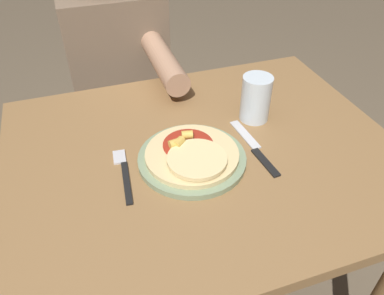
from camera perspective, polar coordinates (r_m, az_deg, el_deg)
name	(u,v)px	position (r m, az deg, el deg)	size (l,w,h in m)	color
dining_table	(203,192)	(0.99, 1.73, -6.87)	(0.93, 0.74, 0.77)	olive
plate	(192,159)	(0.85, 0.00, -1.71)	(0.25, 0.25, 0.01)	gray
pizza	(192,154)	(0.84, 0.05, -1.02)	(0.21, 0.21, 0.04)	#E0C689
fork	(124,172)	(0.84, -10.39, -3.63)	(0.03, 0.18, 0.00)	black
knife	(255,148)	(0.90, 9.52, -0.02)	(0.03, 0.22, 0.00)	black
drinking_glass	(256,98)	(0.98, 9.69, 7.39)	(0.08, 0.08, 0.12)	silver
person_diner	(120,73)	(1.41, -10.85, 11.04)	(0.33, 0.52, 1.16)	#2D2D38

